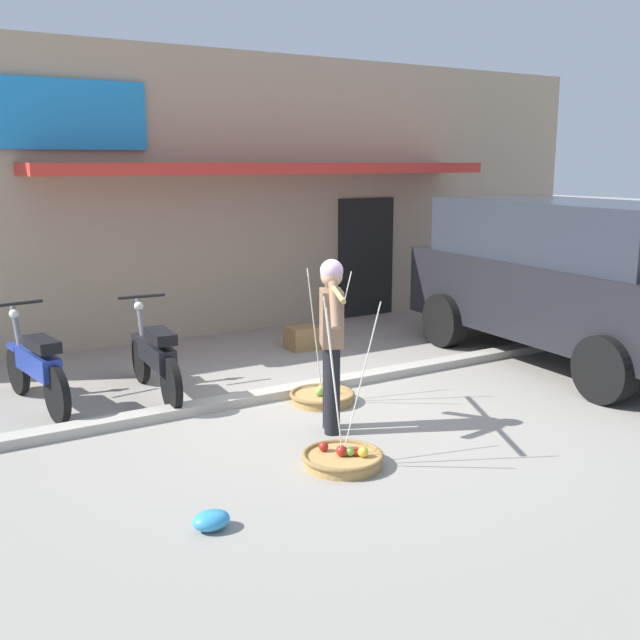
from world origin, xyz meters
TOP-DOWN VIEW (x-y plane):
  - ground_plane at (0.00, 0.00)m, footprint 90.00×90.00m
  - sidewalk_curb at (0.00, 0.70)m, footprint 20.00×0.24m
  - fruit_vendor at (-0.32, -0.51)m, footprint 0.82×1.61m
  - fruit_basket_left_side at (0.07, 0.28)m, footprint 0.72×0.72m
  - fruit_basket_right_side at (-0.71, -1.31)m, footprint 0.72×0.72m
  - motorcycle_nearest_shop at (-2.61, 1.72)m, footprint 0.54×1.82m
  - motorcycle_second_in_row at (-1.40, 1.44)m, footprint 0.54×1.82m
  - parked_truck at (3.76, 0.07)m, footprint 2.46×4.94m
  - storefront_building at (1.30, 6.49)m, footprint 13.00×6.00m
  - plastic_litter_bag at (-2.15, -1.78)m, footprint 0.28×0.22m
  - wooden_crate at (1.12, 2.48)m, footprint 0.44×0.36m

SIDE VIEW (x-z plane):
  - ground_plane at x=0.00m, z-range 0.00..0.00m
  - sidewalk_curb at x=0.00m, z-range 0.00..0.10m
  - plastic_litter_bag at x=-2.15m, z-range 0.00..0.14m
  - fruit_basket_left_side at x=0.07m, z-range -0.65..0.80m
  - fruit_basket_right_side at x=-0.71m, z-range -0.65..0.80m
  - wooden_crate at x=1.12m, z-range 0.00..0.32m
  - motorcycle_nearest_shop at x=-2.61m, z-range -0.09..1.00m
  - motorcycle_second_in_row at x=-1.40m, z-range -0.09..1.00m
  - fruit_vendor at x=-0.32m, z-range 0.13..1.83m
  - parked_truck at x=3.76m, z-range 0.08..2.18m
  - storefront_building at x=1.30m, z-range 0.00..4.20m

